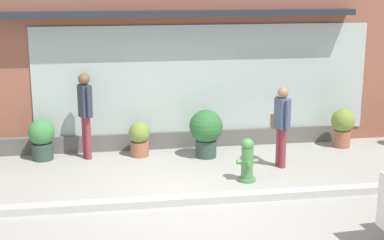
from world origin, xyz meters
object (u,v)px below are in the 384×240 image
potted_plant_doorstep (343,125)px  potted_plant_trailing_edge (206,130)px  pedestrian_with_handbag (281,121)px  pedestrian_passerby (85,109)px  potted_plant_window_left (139,138)px  potted_plant_by_entrance (42,138)px  fire_hydrant (247,160)px

potted_plant_doorstep → potted_plant_trailing_edge: bearing=-175.4°
pedestrian_with_handbag → potted_plant_doorstep: (1.72, 1.05, -0.42)m
pedestrian_passerby → potted_plant_trailing_edge: size_ratio=1.78×
pedestrian_with_handbag → potted_plant_window_left: (-2.65, 1.09, -0.52)m
pedestrian_passerby → potted_plant_trailing_edge: bearing=57.5°
pedestrian_passerby → potted_plant_trailing_edge: (2.39, -0.29, -0.46)m
pedestrian_with_handbag → potted_plant_by_entrance: bearing=64.3°
pedestrian_with_handbag → potted_plant_by_entrance: (-4.59, 1.16, -0.45)m
potted_plant_by_entrance → fire_hydrant: bearing=-26.6°
potted_plant_trailing_edge → potted_plant_doorstep: bearing=4.6°
fire_hydrant → pedestrian_passerby: 3.45m
potted_plant_trailing_edge → pedestrian_with_handbag: bearing=-31.6°
pedestrian_passerby → potted_plant_doorstep: 5.45m
potted_plant_trailing_edge → fire_hydrant: bearing=-72.9°
fire_hydrant → potted_plant_by_entrance: size_ratio=0.96×
potted_plant_doorstep → potted_plant_by_entrance: 6.31m
pedestrian_with_handbag → potted_plant_trailing_edge: bearing=46.9°
fire_hydrant → potted_plant_doorstep: (2.56, 1.77, 0.09)m
potted_plant_window_left → potted_plant_doorstep: (4.37, -0.04, 0.10)m
potted_plant_trailing_edge → potted_plant_doorstep: potted_plant_trailing_edge is taller
pedestrian_passerby → potted_plant_window_left: (1.06, -0.01, -0.65)m
potted_plant_trailing_edge → potted_plant_window_left: bearing=168.2°
potted_plant_trailing_edge → potted_plant_by_entrance: bearing=173.9°
fire_hydrant → potted_plant_window_left: fire_hydrant is taller
fire_hydrant → potted_plant_doorstep: potted_plant_doorstep is taller
fire_hydrant → potted_plant_window_left: bearing=135.0°
pedestrian_passerby → potted_plant_by_entrance: 1.06m
potted_plant_by_entrance → potted_plant_doorstep: bearing=-1.0°
fire_hydrant → pedestrian_with_handbag: pedestrian_with_handbag is taller
potted_plant_by_entrance → pedestrian_passerby: bearing=-3.8°
potted_plant_by_entrance → pedestrian_with_handbag: bearing=-14.2°
pedestrian_passerby → potted_plant_window_left: size_ratio=2.46×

